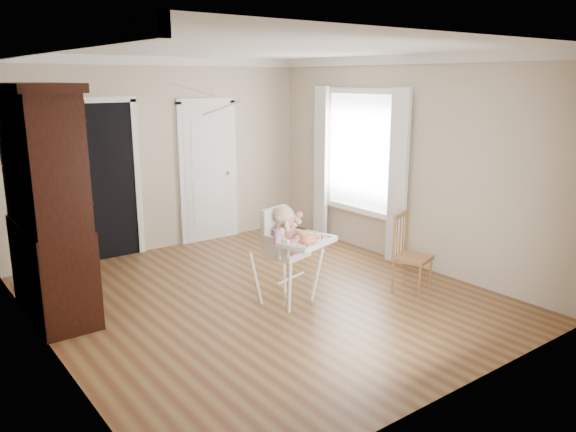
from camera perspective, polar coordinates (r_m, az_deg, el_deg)
floor at (r=6.40m, az=-2.43°, el=-8.32°), size 5.00×5.00×0.00m
ceiling at (r=5.93m, az=-2.70°, el=16.62°), size 5.00×5.00×0.00m
wall_back at (r=8.18m, az=-12.56°, el=6.06°), size 4.50×0.00×4.50m
wall_left at (r=5.12m, az=-23.79°, el=0.70°), size 0.00×5.00×5.00m
wall_right at (r=7.51m, az=11.82°, el=5.42°), size 0.00×5.00×5.00m
crown_molding at (r=5.93m, az=-2.70°, el=16.04°), size 4.50×5.00×0.12m
doorway at (r=7.88m, az=-18.38°, el=3.62°), size 1.06×0.05×2.22m
closet_door at (r=8.52m, az=-8.09°, el=4.33°), size 0.96×0.09×2.13m
window_right at (r=8.01m, az=7.16°, el=5.66°), size 0.13×1.84×2.30m
high_chair at (r=6.05m, az=-0.08°, el=-2.94°), size 0.78×0.89×1.08m
baby at (r=6.02m, az=-0.27°, el=-1.37°), size 0.36×0.27×0.50m
cake at (r=5.83m, az=2.05°, el=-2.22°), size 0.22×0.22×0.10m
sippy_cup at (r=5.75m, az=-1.11°, el=-2.11°), size 0.08×0.08×0.20m
china_cabinet at (r=6.10m, az=-23.30°, el=1.10°), size 0.63×1.40×2.37m
dining_chair at (r=6.61m, az=12.33°, el=-3.94°), size 0.47×0.47×0.92m
streamer at (r=6.29m, az=-9.74°, el=12.60°), size 0.40×0.33×0.15m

